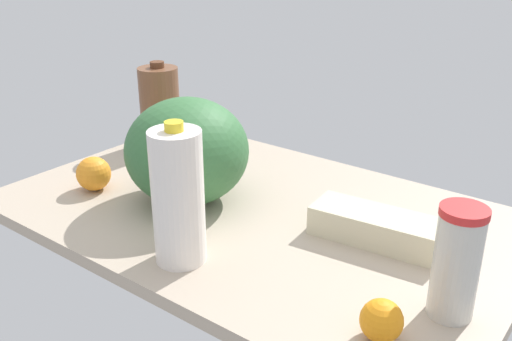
# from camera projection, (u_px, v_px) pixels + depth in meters

# --- Properties ---
(countertop) EXTENTS (1.20, 0.76, 0.03)m
(countertop) POSITION_uv_depth(u_px,v_px,m) (256.00, 215.00, 1.36)
(countertop) COLOR tan
(countertop) RESTS_ON ground
(watermelon) EXTENTS (0.29, 0.29, 0.25)m
(watermelon) POSITION_uv_depth(u_px,v_px,m) (187.00, 151.00, 1.35)
(watermelon) COLOR #346A39
(watermelon) RESTS_ON countertop
(egg_carton) EXTENTS (0.29, 0.13, 0.06)m
(egg_carton) POSITION_uv_depth(u_px,v_px,m) (378.00, 227.00, 1.20)
(egg_carton) COLOR beige
(egg_carton) RESTS_ON countertop
(tumbler_cup) EXTENTS (0.08, 0.08, 0.20)m
(tumbler_cup) POSITION_uv_depth(u_px,v_px,m) (456.00, 263.00, 0.94)
(tumbler_cup) COLOR beige
(tumbler_cup) RESTS_ON countertop
(chocolate_milk_jug) EXTENTS (0.12, 0.12, 0.26)m
(chocolate_milk_jug) POSITION_uv_depth(u_px,v_px,m) (160.00, 107.00, 1.71)
(chocolate_milk_jug) COLOR brown
(chocolate_milk_jug) RESTS_ON countertop
(milk_jug) EXTENTS (0.10, 0.10, 0.29)m
(milk_jug) POSITION_uv_depth(u_px,v_px,m) (178.00, 197.00, 1.09)
(milk_jug) COLOR white
(milk_jug) RESTS_ON countertop
(orange_far_back) EXTENTS (0.07, 0.07, 0.07)m
(orange_far_back) POSITION_uv_depth(u_px,v_px,m) (381.00, 320.00, 0.91)
(orange_far_back) COLOR orange
(orange_far_back) RESTS_ON countertop
(lime_loose) EXTENTS (0.06, 0.06, 0.06)m
(lime_loose) POSITION_uv_depth(u_px,v_px,m) (194.00, 150.00, 1.63)
(lime_loose) COLOR #62B831
(lime_loose) RESTS_ON countertop
(orange_near_front) EXTENTS (0.09, 0.09, 0.09)m
(orange_near_front) POSITION_uv_depth(u_px,v_px,m) (94.00, 174.00, 1.44)
(orange_near_front) COLOR orange
(orange_near_front) RESTS_ON countertop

